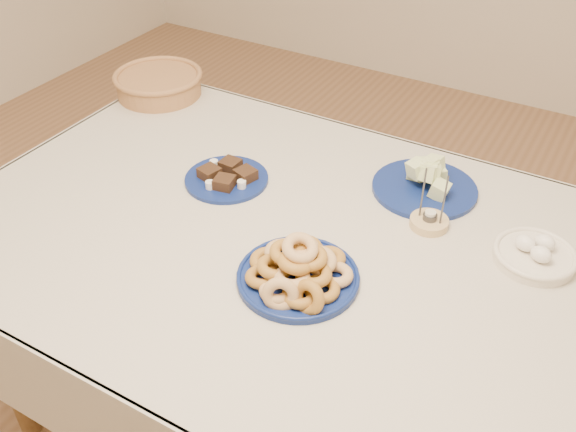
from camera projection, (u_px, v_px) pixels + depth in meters
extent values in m
plane|color=#8D6343|center=(296.00, 429.00, 1.95)|extent=(5.00, 5.00, 0.00)
cylinder|color=brown|center=(182.00, 200.00, 2.29)|extent=(0.06, 0.06, 0.72)
cylinder|color=brown|center=(1.00, 349.00, 1.74)|extent=(0.06, 0.06, 0.72)
cube|color=beige|center=(299.00, 242.00, 1.51)|extent=(1.70, 1.10, 0.02)
cube|color=beige|center=(386.00, 176.00, 1.96)|extent=(1.70, 0.01, 0.28)
cube|color=beige|center=(52.00, 185.00, 1.92)|extent=(0.01, 1.10, 0.28)
cylinder|color=navy|center=(298.00, 278.00, 1.38)|extent=(0.32, 0.32, 0.01)
torus|color=navy|center=(298.00, 276.00, 1.38)|extent=(0.32, 0.32, 0.01)
torus|color=tan|center=(335.00, 275.00, 1.36)|extent=(0.11, 0.11, 0.02)
torus|color=#8D5C1F|center=(328.00, 258.00, 1.41)|extent=(0.09, 0.09, 0.03)
torus|color=#8D5C1F|center=(308.00, 250.00, 1.43)|extent=(0.10, 0.10, 0.03)
torus|color=tan|center=(285.00, 251.00, 1.42)|extent=(0.11, 0.11, 0.03)
torus|color=#8D5C1F|center=(267.00, 261.00, 1.40)|extent=(0.10, 0.10, 0.03)
torus|color=#8D5C1F|center=(263.00, 277.00, 1.36)|extent=(0.11, 0.11, 0.03)
torus|color=tan|center=(277.00, 290.00, 1.33)|extent=(0.11, 0.11, 0.03)
torus|color=#8D5C1F|center=(300.00, 295.00, 1.31)|extent=(0.10, 0.10, 0.03)
torus|color=#8D5C1F|center=(322.00, 289.00, 1.33)|extent=(0.11, 0.11, 0.03)
torus|color=tan|center=(319.00, 260.00, 1.37)|extent=(0.11, 0.11, 0.04)
torus|color=#8D5C1F|center=(305.00, 249.00, 1.40)|extent=(0.09, 0.09, 0.03)
torus|color=tan|center=(282.00, 252.00, 1.39)|extent=(0.09, 0.09, 0.03)
torus|color=#8D5C1F|center=(275.00, 267.00, 1.35)|extent=(0.11, 0.11, 0.03)
torus|color=tan|center=(292.00, 277.00, 1.32)|extent=(0.10, 0.10, 0.03)
torus|color=#8D5C1F|center=(314.00, 274.00, 1.33)|extent=(0.10, 0.10, 0.03)
torus|color=#8D5C1F|center=(309.00, 257.00, 1.34)|extent=(0.10, 0.10, 0.03)
torus|color=tan|center=(301.00, 248.00, 1.36)|extent=(0.08, 0.08, 0.03)
torus|color=#8D5C1F|center=(287.00, 253.00, 1.35)|extent=(0.09, 0.09, 0.04)
torus|color=#8D5C1F|center=(295.00, 262.00, 1.32)|extent=(0.10, 0.11, 0.04)
torus|color=tan|center=(300.00, 248.00, 1.33)|extent=(0.11, 0.11, 0.05)
torus|color=tan|center=(280.00, 295.00, 1.30)|extent=(0.09, 0.07, 0.08)
torus|color=#8D5C1F|center=(308.00, 298.00, 1.29)|extent=(0.09, 0.06, 0.08)
cylinder|color=navy|center=(424.00, 189.00, 1.65)|extent=(0.28, 0.28, 0.01)
cube|color=#CBE08D|center=(429.00, 168.00, 1.62)|extent=(0.06, 0.06, 0.06)
cube|color=#CBE08D|center=(429.00, 168.00, 1.62)|extent=(0.05, 0.06, 0.05)
cube|color=#CBE08D|center=(416.00, 171.00, 1.67)|extent=(0.06, 0.05, 0.05)
cube|color=#CBE08D|center=(430.00, 173.00, 1.61)|extent=(0.05, 0.06, 0.05)
cube|color=#CBE08D|center=(430.00, 171.00, 1.61)|extent=(0.05, 0.05, 0.05)
cube|color=#CBE08D|center=(421.00, 171.00, 1.67)|extent=(0.06, 0.06, 0.04)
cube|color=#CBE08D|center=(434.00, 165.00, 1.64)|extent=(0.06, 0.05, 0.05)
cube|color=#CBE08D|center=(440.00, 190.00, 1.60)|extent=(0.05, 0.05, 0.05)
cube|color=#CBE08D|center=(417.00, 169.00, 1.62)|extent=(0.06, 0.06, 0.05)
cube|color=#CBE08D|center=(437.00, 175.00, 1.65)|extent=(0.06, 0.06, 0.05)
cube|color=#CBE08D|center=(430.00, 167.00, 1.63)|extent=(0.06, 0.05, 0.05)
cube|color=#CBE08D|center=(428.00, 166.00, 1.63)|extent=(0.06, 0.06, 0.05)
cube|color=#CBE08D|center=(428.00, 170.00, 1.62)|extent=(0.05, 0.04, 0.05)
cube|color=#CBE08D|center=(430.00, 172.00, 1.61)|extent=(0.06, 0.07, 0.05)
cylinder|color=navy|center=(227.00, 179.00, 1.69)|extent=(0.25, 0.25, 0.01)
cube|color=black|center=(209.00, 173.00, 1.68)|extent=(0.06, 0.06, 0.03)
cube|color=black|center=(224.00, 182.00, 1.64)|extent=(0.06, 0.06, 0.03)
cube|color=black|center=(230.00, 165.00, 1.71)|extent=(0.05, 0.05, 0.03)
cube|color=black|center=(246.00, 174.00, 1.67)|extent=(0.06, 0.06, 0.03)
cylinder|color=white|center=(214.00, 164.00, 1.72)|extent=(0.03, 0.03, 0.02)
cylinder|color=white|center=(210.00, 185.00, 1.64)|extent=(0.03, 0.03, 0.02)
cylinder|color=white|center=(242.00, 184.00, 1.64)|extent=(0.03, 0.03, 0.02)
cylinder|color=brown|center=(159.00, 85.00, 2.08)|extent=(0.33, 0.33, 0.06)
torus|color=brown|center=(158.00, 75.00, 2.06)|extent=(0.35, 0.35, 0.02)
cylinder|color=tan|center=(429.00, 223.00, 1.53)|extent=(0.10, 0.10, 0.02)
cylinder|color=#434449|center=(430.00, 217.00, 1.52)|extent=(0.04, 0.04, 0.01)
cylinder|color=silver|center=(431.00, 213.00, 1.52)|extent=(0.03, 0.03, 0.01)
cylinder|color=#434449|center=(423.00, 193.00, 1.50)|extent=(0.00, 0.00, 0.13)
cylinder|color=#434449|center=(444.00, 200.00, 1.47)|extent=(0.00, 0.00, 0.13)
cylinder|color=silver|center=(534.00, 257.00, 1.43)|extent=(0.22, 0.22, 0.02)
torus|color=silver|center=(535.00, 253.00, 1.42)|extent=(0.23, 0.23, 0.01)
ellipsoid|color=white|center=(525.00, 243.00, 1.42)|extent=(0.05, 0.05, 0.04)
ellipsoid|color=white|center=(541.00, 254.00, 1.39)|extent=(0.05, 0.05, 0.04)
ellipsoid|color=white|center=(545.00, 242.00, 1.42)|extent=(0.05, 0.05, 0.04)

